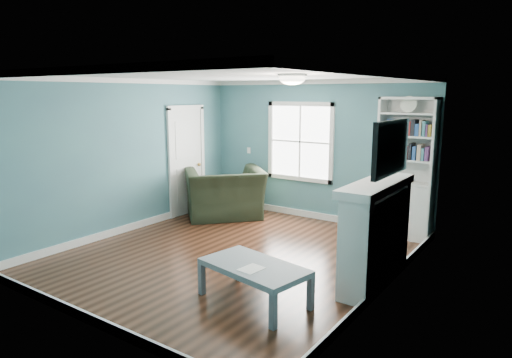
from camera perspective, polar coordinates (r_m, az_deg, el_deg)
The scene contains 13 objects.
floor at distance 6.85m, azimuth -2.80°, elevation -9.46°, with size 5.00×5.00×0.00m, color black.
room_walls at distance 6.48m, azimuth -2.93°, elevation 3.80°, with size 5.00×5.00×5.00m.
trim at distance 6.53m, azimuth -2.90°, elevation 0.79°, with size 4.50×5.00×2.60m.
window at distance 8.72m, azimuth 5.54°, elevation 4.66°, with size 1.40×0.06×1.50m.
bookshelf at distance 7.83m, azimuth 18.12°, elevation -0.40°, with size 0.90×0.35×2.31m.
fireplace at distance 5.86m, azimuth 14.86°, elevation -6.75°, with size 0.44×1.58×1.30m.
tv at distance 5.60m, azimuth 16.54°, elevation 3.78°, with size 0.06×1.10×0.65m, color black.
door at distance 9.04m, azimuth -8.65°, elevation 2.38°, with size 0.12×0.98×2.17m.
ceiling_fixture at distance 6.01m, azimuth 4.56°, elevation 12.49°, with size 0.38×0.38×0.15m.
light_switch at distance 9.39m, azimuth -0.90°, elevation 3.60°, with size 0.08×0.01×0.12m, color white.
recliner at distance 8.76m, azimuth -3.99°, elevation -0.72°, with size 1.44×0.94×1.26m, color black.
coffee_table at distance 5.27m, azimuth -0.24°, elevation -11.23°, with size 1.33×0.88×0.45m.
paper_sheet at distance 5.13m, azimuth -0.57°, elevation -11.15°, with size 0.21×0.27×0.00m, color white.
Camera 1 is at (3.93, -5.09, 2.35)m, focal length 32.00 mm.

